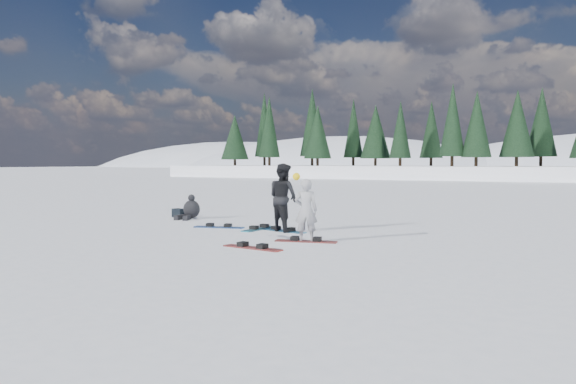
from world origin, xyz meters
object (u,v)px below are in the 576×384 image
Objects in this scene: snowboarder_man at (283,197)px; gear_bag at (179,213)px; snowboard_loose_b at (252,248)px; snowboard_loose_a at (259,229)px; snowboard_loose_c at (219,227)px; snowboarder_woman at (306,210)px; seated_rider at (191,209)px.

snowboarder_man is 4.20× the size of gear_bag.
snowboard_loose_b is at bearing -39.39° from gear_bag.
gear_bag reaches higher than snowboard_loose_a.
gear_bag is 3.67m from snowboard_loose_c.
snowboarder_woman is 1.60× the size of seated_rider.
snowboarder_man is at bearing -19.91° from gear_bag.
snowboard_loose_b is 3.61m from snowboard_loose_a.
snowboard_loose_b is (6.03, -4.95, -0.14)m from gear_bag.
seated_rider is 3.94m from snowboard_loose_a.
seated_rider is at bearing 68.71° from snowboard_loose_a.
snowboard_loose_a is at bearing -3.40° from snowboard_loose_c.
snowboard_loose_c is (2.37, -1.74, -0.30)m from seated_rider.
snowboarder_woman is at bearing -27.55° from gear_bag.
gear_bag is at bearing 148.21° from snowboard_loose_b.
seated_rider is 2.96m from snowboard_loose_c.
snowboarder_woman is 3.71× the size of gear_bag.
snowboarder_woman is 1.11× the size of snowboard_loose_b.
snowboard_loose_b is 1.00× the size of snowboard_loose_a.
seated_rider is 2.33× the size of gear_bag.
snowboarder_man reaches higher than seated_rider.
snowboarder_man is 2.28m from snowboard_loose_c.
snowboard_loose_c is at bearing -42.69° from snowboarder_woman.
seated_rider reaches higher than gear_bag.
snowboard_loose_c is at bearing 142.59° from snowboard_loose_b.
seated_rider is at bearing -19.90° from gear_bag.
gear_bag is at bearing 144.79° from seated_rider.
snowboarder_woman is at bearing 156.40° from snowboarder_man.
snowboarder_man is 5.53m from gear_bag.
snowboard_loose_b is (-0.59, -1.49, -0.76)m from snowboarder_woman.
snowboard_loose_a is at bearing -22.33° from gear_bag.
snowboarder_man reaches higher than snowboarder_woman.
snowboard_loose_b and snowboard_loose_c have the same top height.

